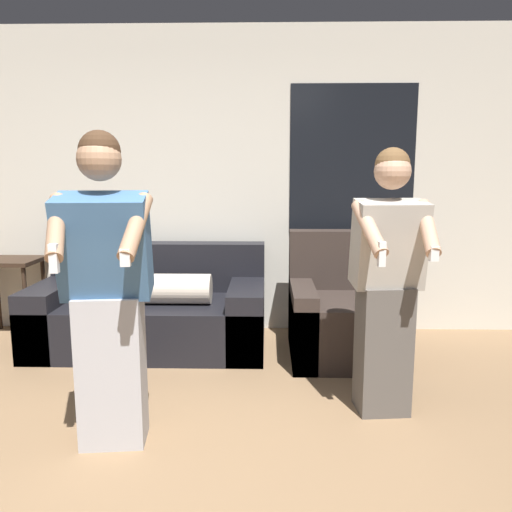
# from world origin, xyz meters

# --- Properties ---
(wall_back) EXTENTS (6.40, 0.07, 2.70)m
(wall_back) POSITION_xyz_m (0.02, 2.79, 1.35)
(wall_back) COLOR beige
(wall_back) RESTS_ON ground_plane
(couch) EXTENTS (1.87, 0.95, 0.83)m
(couch) POSITION_xyz_m (-0.49, 2.29, 0.29)
(couch) COLOR black
(couch) RESTS_ON ground_plane
(armchair) EXTENTS (0.84, 0.88, 0.96)m
(armchair) POSITION_xyz_m (1.08, 2.10, 0.32)
(armchair) COLOR #332823
(armchair) RESTS_ON ground_plane
(side_table) EXTENTS (0.52, 0.44, 0.84)m
(side_table) POSITION_xyz_m (-1.81, 2.51, 0.58)
(side_table) COLOR #332319
(side_table) RESTS_ON ground_plane
(person_left) EXTENTS (0.51, 0.54, 1.64)m
(person_left) POSITION_xyz_m (-0.35, 0.73, 0.82)
(person_left) COLOR #B2B2B7
(person_left) RESTS_ON ground_plane
(person_right) EXTENTS (0.46, 0.50, 1.58)m
(person_right) POSITION_xyz_m (1.17, 1.13, 0.80)
(person_right) COLOR #56514C
(person_right) RESTS_ON ground_plane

